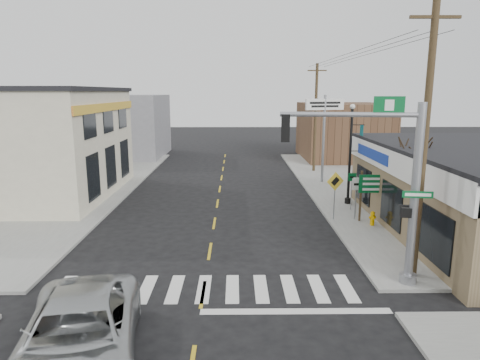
{
  "coord_description": "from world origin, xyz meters",
  "views": [
    {
      "loc": [
        1.12,
        -13.44,
        6.75
      ],
      "look_at": [
        1.32,
        5.61,
        2.8
      ],
      "focal_mm": 32.0,
      "sensor_mm": 36.0,
      "label": 1
    }
  ],
  "objects_px": {
    "utility_pole_near": "(424,141)",
    "traffic_signal_pole": "(394,176)",
    "fire_hydrant": "(372,218)",
    "dance_center_sign": "(324,116)",
    "bare_tree": "(415,145)",
    "guide_sign": "(373,189)",
    "lamp_post": "(351,147)",
    "suv": "(79,336)",
    "utility_pole_far": "(315,117)"
  },
  "relations": [
    {
      "from": "utility_pole_near",
      "to": "traffic_signal_pole",
      "type": "bearing_deg",
      "value": -151.13
    },
    {
      "from": "traffic_signal_pole",
      "to": "fire_hydrant",
      "type": "bearing_deg",
      "value": 84.39
    },
    {
      "from": "guide_sign",
      "to": "lamp_post",
      "type": "bearing_deg",
      "value": 94.89
    },
    {
      "from": "utility_pole_near",
      "to": "bare_tree",
      "type": "bearing_deg",
      "value": 70.78
    },
    {
      "from": "fire_hydrant",
      "to": "utility_pole_near",
      "type": "height_order",
      "value": "utility_pole_near"
    },
    {
      "from": "dance_center_sign",
      "to": "traffic_signal_pole",
      "type": "bearing_deg",
      "value": -109.88
    },
    {
      "from": "dance_center_sign",
      "to": "utility_pole_near",
      "type": "distance_m",
      "value": 16.61
    },
    {
      "from": "suv",
      "to": "guide_sign",
      "type": "xyz_separation_m",
      "value": [
        10.96,
        11.79,
        1.0
      ]
    },
    {
      "from": "traffic_signal_pole",
      "to": "dance_center_sign",
      "type": "relative_size",
      "value": 1.01
    },
    {
      "from": "dance_center_sign",
      "to": "utility_pole_far",
      "type": "xyz_separation_m",
      "value": [
        0.2,
        4.58,
        -0.29
      ]
    },
    {
      "from": "lamp_post",
      "to": "dance_center_sign",
      "type": "relative_size",
      "value": 0.93
    },
    {
      "from": "utility_pole_far",
      "to": "lamp_post",
      "type": "bearing_deg",
      "value": -83.06
    },
    {
      "from": "fire_hydrant",
      "to": "bare_tree",
      "type": "bearing_deg",
      "value": -37.9
    },
    {
      "from": "guide_sign",
      "to": "bare_tree",
      "type": "distance_m",
      "value": 3.32
    },
    {
      "from": "dance_center_sign",
      "to": "bare_tree",
      "type": "relative_size",
      "value": 1.19
    },
    {
      "from": "dance_center_sign",
      "to": "suv",
      "type": "bearing_deg",
      "value": -131.51
    },
    {
      "from": "guide_sign",
      "to": "dance_center_sign",
      "type": "height_order",
      "value": "dance_center_sign"
    },
    {
      "from": "fire_hydrant",
      "to": "bare_tree",
      "type": "xyz_separation_m",
      "value": [
        1.39,
        -1.08,
        3.83
      ]
    },
    {
      "from": "suv",
      "to": "dance_center_sign",
      "type": "xyz_separation_m",
      "value": [
        10.35,
        21.72,
        4.13
      ]
    },
    {
      "from": "guide_sign",
      "to": "utility_pole_near",
      "type": "relative_size",
      "value": 0.28
    },
    {
      "from": "traffic_signal_pole",
      "to": "utility_pole_near",
      "type": "relative_size",
      "value": 0.67
    },
    {
      "from": "dance_center_sign",
      "to": "utility_pole_far",
      "type": "bearing_deg",
      "value": 71.42
    },
    {
      "from": "dance_center_sign",
      "to": "bare_tree",
      "type": "bearing_deg",
      "value": -97.27
    },
    {
      "from": "fire_hydrant",
      "to": "utility_pole_far",
      "type": "distance_m",
      "value": 15.8
    },
    {
      "from": "dance_center_sign",
      "to": "utility_pole_near",
      "type": "height_order",
      "value": "utility_pole_near"
    },
    {
      "from": "bare_tree",
      "to": "traffic_signal_pole",
      "type": "bearing_deg",
      "value": -118.33
    },
    {
      "from": "bare_tree",
      "to": "utility_pole_far",
      "type": "bearing_deg",
      "value": 95.63
    },
    {
      "from": "fire_hydrant",
      "to": "dance_center_sign",
      "type": "xyz_separation_m",
      "value": [
        -0.42,
        10.67,
        4.46
      ]
    },
    {
      "from": "lamp_post",
      "to": "dance_center_sign",
      "type": "xyz_separation_m",
      "value": [
        -0.36,
        6.35,
        1.42
      ]
    },
    {
      "from": "fire_hydrant",
      "to": "lamp_post",
      "type": "relative_size",
      "value": 0.12
    },
    {
      "from": "fire_hydrant",
      "to": "utility_pole_near",
      "type": "relative_size",
      "value": 0.08
    },
    {
      "from": "suv",
      "to": "utility_pole_far",
      "type": "relative_size",
      "value": 0.69
    },
    {
      "from": "lamp_post",
      "to": "dance_center_sign",
      "type": "bearing_deg",
      "value": 82.37
    },
    {
      "from": "fire_hydrant",
      "to": "traffic_signal_pole",
      "type": "bearing_deg",
      "value": -103.49
    },
    {
      "from": "suv",
      "to": "utility_pole_near",
      "type": "height_order",
      "value": "utility_pole_near"
    },
    {
      "from": "fire_hydrant",
      "to": "dance_center_sign",
      "type": "relative_size",
      "value": 0.11
    },
    {
      "from": "suv",
      "to": "lamp_post",
      "type": "relative_size",
      "value": 1.03
    },
    {
      "from": "guide_sign",
      "to": "utility_pole_near",
      "type": "distance_m",
      "value": 7.43
    },
    {
      "from": "dance_center_sign",
      "to": "bare_tree",
      "type": "xyz_separation_m",
      "value": [
        1.81,
        -11.75,
        -0.63
      ]
    },
    {
      "from": "traffic_signal_pole",
      "to": "guide_sign",
      "type": "bearing_deg",
      "value": 84.32
    },
    {
      "from": "dance_center_sign",
      "to": "guide_sign",
      "type": "bearing_deg",
      "value": -102.53
    },
    {
      "from": "fire_hydrant",
      "to": "utility_pole_far",
      "type": "height_order",
      "value": "utility_pole_far"
    },
    {
      "from": "guide_sign",
      "to": "fire_hydrant",
      "type": "height_order",
      "value": "guide_sign"
    },
    {
      "from": "guide_sign",
      "to": "utility_pole_near",
      "type": "height_order",
      "value": "utility_pole_near"
    },
    {
      "from": "bare_tree",
      "to": "guide_sign",
      "type": "bearing_deg",
      "value": 123.47
    },
    {
      "from": "bare_tree",
      "to": "utility_pole_near",
      "type": "relative_size",
      "value": 0.56
    },
    {
      "from": "bare_tree",
      "to": "dance_center_sign",
      "type": "bearing_deg",
      "value": 98.76
    },
    {
      "from": "traffic_signal_pole",
      "to": "utility_pole_near",
      "type": "height_order",
      "value": "utility_pole_near"
    },
    {
      "from": "suv",
      "to": "utility_pole_far",
      "type": "distance_m",
      "value": 28.59
    },
    {
      "from": "traffic_signal_pole",
      "to": "dance_center_sign",
      "type": "distance_m",
      "value": 17.34
    }
  ]
}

